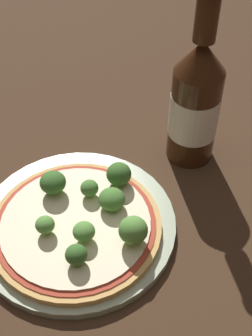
% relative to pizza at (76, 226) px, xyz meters
% --- Properties ---
extents(ground_plane, '(3.00, 3.00, 0.00)m').
position_rel_pizza_xyz_m(ground_plane, '(-0.01, 0.01, -0.02)').
color(ground_plane, '#3D2819').
extents(plate, '(0.26, 0.26, 0.01)m').
position_rel_pizza_xyz_m(plate, '(-0.01, 0.01, -0.01)').
color(plate, '#A3B293').
rests_on(plate, ground_plane).
extents(pizza, '(0.22, 0.22, 0.01)m').
position_rel_pizza_xyz_m(pizza, '(0.00, 0.00, 0.00)').
color(pizza, tan).
rests_on(pizza, plate).
extents(broccoli_floret_0, '(0.03, 0.03, 0.03)m').
position_rel_pizza_xyz_m(broccoli_floret_0, '(-0.06, 0.01, 0.02)').
color(broccoli_floret_0, '#6B8E51').
rests_on(broccoli_floret_0, pizza).
extents(broccoli_floret_1, '(0.03, 0.03, 0.03)m').
position_rel_pizza_xyz_m(broccoli_floret_1, '(0.01, 0.05, 0.02)').
color(broccoli_floret_1, '#6B8E51').
rests_on(broccoli_floret_1, pizza).
extents(broccoli_floret_2, '(0.03, 0.03, 0.03)m').
position_rel_pizza_xyz_m(broccoli_floret_2, '(0.03, -0.00, 0.02)').
color(broccoli_floret_2, '#6B8E51').
rests_on(broccoli_floret_2, pizza).
extents(broccoli_floret_3, '(0.03, 0.03, 0.04)m').
position_rel_pizza_xyz_m(broccoli_floret_3, '(0.07, 0.04, 0.03)').
color(broccoli_floret_3, '#6B8E51').
rests_on(broccoli_floret_3, pizza).
extents(broccoli_floret_4, '(0.03, 0.03, 0.03)m').
position_rel_pizza_xyz_m(broccoli_floret_4, '(-0.02, 0.08, 0.02)').
color(broccoli_floret_4, '#6B8E51').
rests_on(broccoli_floret_4, pizza).
extents(broccoli_floret_5, '(0.02, 0.02, 0.02)m').
position_rel_pizza_xyz_m(broccoli_floret_5, '(-0.01, -0.04, 0.02)').
color(broccoli_floret_5, '#6B8E51').
rests_on(broccoli_floret_5, pizza).
extents(broccoli_floret_6, '(0.02, 0.02, 0.02)m').
position_rel_pizza_xyz_m(broccoli_floret_6, '(-0.03, 0.04, 0.02)').
color(broccoli_floret_6, '#6B8E51').
rests_on(broccoli_floret_6, pizza).
extents(broccoli_floret_7, '(0.03, 0.03, 0.03)m').
position_rel_pizza_xyz_m(broccoli_floret_7, '(0.05, -0.03, 0.02)').
color(broccoli_floret_7, '#6B8E51').
rests_on(broccoli_floret_7, pizza).
extents(beer_bottle, '(0.07, 0.07, 0.26)m').
position_rel_pizza_xyz_m(beer_bottle, '(-0.02, 0.22, 0.08)').
color(beer_bottle, '#381E0F').
rests_on(beer_bottle, ground_plane).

